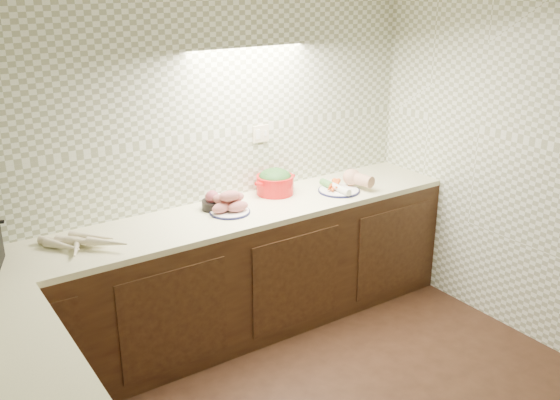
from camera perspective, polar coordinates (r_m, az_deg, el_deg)
room at (r=2.68m, az=8.77°, el=3.18°), size 3.60×3.60×2.60m
counter at (r=3.39m, az=-9.48°, el=-15.32°), size 3.60×3.60×0.90m
parsnip_pile at (r=3.74m, az=-17.71°, el=-3.96°), size 0.46×0.41×0.08m
sweet_potato_plate at (r=4.13m, az=-4.65°, el=-0.42°), size 0.28×0.27×0.16m
onion_bowl at (r=4.20m, az=-6.04°, el=-0.19°), size 0.17×0.17×0.13m
dutch_oven at (r=4.46m, az=-0.46°, el=1.70°), size 0.34×0.30×0.19m
veg_plate at (r=4.59m, az=5.92°, el=1.59°), size 0.36×0.32×0.14m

